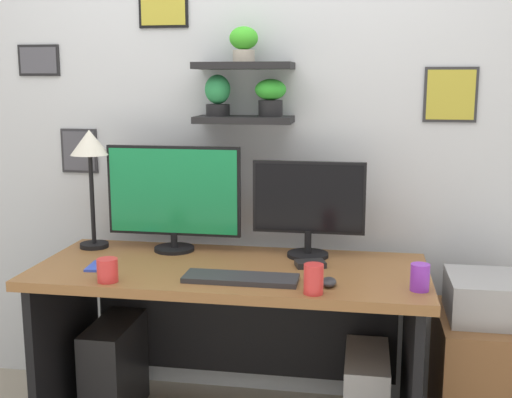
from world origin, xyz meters
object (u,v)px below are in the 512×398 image
at_px(keyboard, 241,278).
at_px(pen_cup, 420,277).
at_px(printer, 496,298).
at_px(monitor_left, 174,195).
at_px(cell_phone, 98,266).
at_px(coffee_mug, 107,270).
at_px(scissors_tray, 310,264).
at_px(computer_mouse, 329,282).
at_px(desk_lamp, 90,154).
at_px(monitor_right, 309,205).
at_px(drawer_cabinet, 490,382).
at_px(desk, 233,311).
at_px(computer_tower_right, 366,398).
at_px(water_cup, 314,279).
at_px(computer_tower_left, 115,369).

xyz_separation_m(keyboard, pen_cup, (0.67, -0.00, 0.04)).
bearing_deg(keyboard, printer, 15.82).
distance_m(monitor_left, cell_phone, 0.46).
height_order(coffee_mug, pen_cup, pen_cup).
height_order(scissors_tray, printer, scissors_tray).
height_order(monitor_left, computer_mouse, monitor_left).
bearing_deg(desk_lamp, monitor_right, 0.89).
xyz_separation_m(scissors_tray, printer, (0.75, 0.05, -0.12)).
relative_size(monitor_left, scissors_tray, 5.06).
bearing_deg(drawer_cabinet, desk, -177.32).
bearing_deg(computer_mouse, pen_cup, 0.31).
distance_m(drawer_cabinet, computer_tower_right, 0.52).
relative_size(computer_mouse, pen_cup, 0.90).
height_order(cell_phone, drawer_cabinet, cell_phone).
xyz_separation_m(keyboard, drawer_cabinet, (1.00, 0.28, -0.48)).
bearing_deg(computer_mouse, coffee_mug, -173.89).
xyz_separation_m(computer_mouse, drawer_cabinet, (0.66, 0.29, -0.49)).
relative_size(water_cup, drawer_cabinet, 0.20).
height_order(coffee_mug, printer, coffee_mug).
bearing_deg(monitor_right, drawer_cabinet, -8.27).
height_order(keyboard, drawer_cabinet, keyboard).
relative_size(coffee_mug, scissors_tray, 0.75).
xyz_separation_m(monitor_right, coffee_mug, (-0.72, -0.49, -0.18)).
xyz_separation_m(computer_mouse, scissors_tray, (-0.09, 0.24, -0.00)).
relative_size(keyboard, desk_lamp, 0.81).
distance_m(cell_phone, pen_cup, 1.29).
xyz_separation_m(monitor_right, computer_tower_right, (0.27, -0.18, -0.78)).
height_order(coffee_mug, scissors_tray, coffee_mug).
xyz_separation_m(monitor_right, keyboard, (-0.22, -0.39, -0.22)).
bearing_deg(monitor_left, computer_tower_left, -149.71).
relative_size(pen_cup, printer, 0.26).
xyz_separation_m(desk, pen_cup, (0.75, -0.23, 0.26)).
relative_size(monitor_left, monitor_right, 1.25).
xyz_separation_m(drawer_cabinet, computer_tower_left, (-1.63, -0.03, -0.06)).
distance_m(pen_cup, computer_tower_left, 1.44).
height_order(computer_mouse, desk_lamp, desk_lamp).
height_order(drawer_cabinet, computer_tower_right, drawer_cabinet).
bearing_deg(scissors_tray, pen_cup, -29.40).
xyz_separation_m(coffee_mug, scissors_tray, (0.75, 0.33, -0.03)).
bearing_deg(scissors_tray, drawer_cabinet, 3.63).
relative_size(keyboard, computer_mouse, 4.89).
bearing_deg(coffee_mug, monitor_right, 34.04).
bearing_deg(water_cup, monitor_left, 143.28).
relative_size(coffee_mug, computer_tower_left, 0.20).
height_order(desk, desk_lamp, desk_lamp).
distance_m(coffee_mug, drawer_cabinet, 1.63).
xyz_separation_m(desk, coffee_mug, (-0.42, -0.33, 0.26)).
bearing_deg(drawer_cabinet, cell_phone, -172.79).
bearing_deg(computer_tower_right, coffee_mug, -162.76).
xyz_separation_m(pen_cup, scissors_tray, (-0.42, 0.24, -0.04)).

